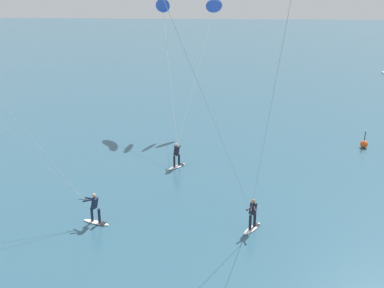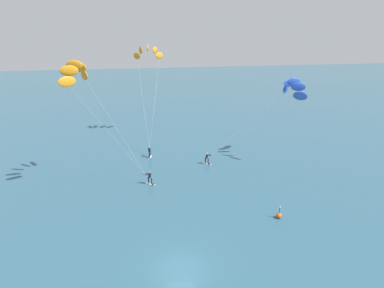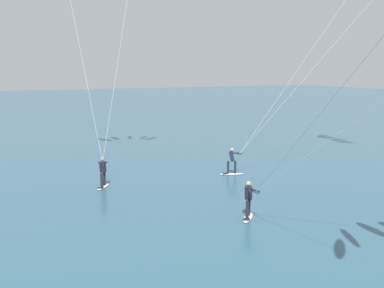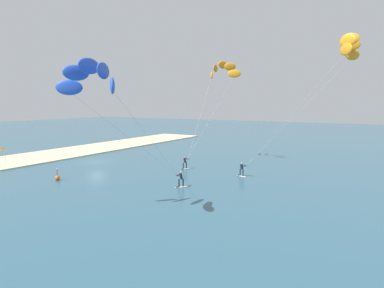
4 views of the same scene
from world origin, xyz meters
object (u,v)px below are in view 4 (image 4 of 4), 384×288
Objects in this scene: kitesurfer_nearshore at (95,83)px; marker_buoy at (57,178)px; beach_flag at (4,152)px; kitesurfer_far_out at (221,73)px; kitesurfer_mid_water at (344,53)px.

kitesurfer_nearshore is 17.80m from marker_buoy.
marker_buoy is at bearing -115.53° from kitesurfer_nearshore.
beach_flag is (-2.70, -15.36, 1.41)m from marker_buoy.
kitesurfer_far_out reaches higher than beach_flag.
marker_buoy is (-6.43, -13.46, -9.70)m from kitesurfer_nearshore.
kitesurfer_mid_water is (-18.09, 13.90, 3.34)m from kitesurfer_nearshore.
kitesurfer_far_out is (-7.90, -16.55, -0.49)m from kitesurfer_mid_water.
kitesurfer_mid_water reaches higher than kitesurfer_nearshore.
kitesurfer_far_out is 25.63m from marker_buoy.
kitesurfer_nearshore is at bearing 64.47° from marker_buoy.
kitesurfer_mid_water is at bearing 113.07° from marker_buoy.
marker_buoy is 15.66m from beach_flag.
marker_buoy is at bearing -28.93° from kitesurfer_far_out.
kitesurfer_far_out is at bearing -115.50° from kitesurfer_mid_water.
kitesurfer_nearshore is at bearing -37.54° from kitesurfer_mid_water.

